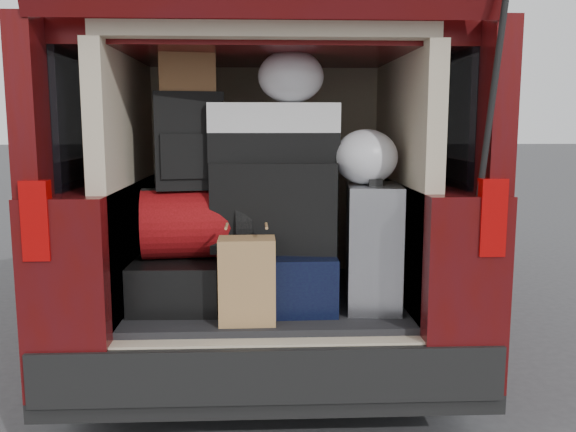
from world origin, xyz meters
name	(u,v)px	position (x,y,z in m)	size (l,w,h in m)	color
ground	(268,428)	(0.00, 0.00, 0.00)	(80.00, 80.00, 0.00)	#39393B
minivan	(265,188)	(0.00, 1.86, 0.91)	(1.90, 5.35, 2.77)	black
load_floor	(267,349)	(0.00, 0.28, 0.28)	(1.24, 1.05, 0.55)	black
black_hardshell	(180,279)	(-0.40, 0.18, 0.66)	(0.39, 0.54, 0.22)	black
navy_hardshell	(279,275)	(0.06, 0.16, 0.68)	(0.48, 0.58, 0.25)	black
silver_roller	(373,246)	(0.48, 0.07, 0.83)	(0.23, 0.37, 0.56)	silver
kraft_bag	(247,281)	(-0.09, -0.14, 0.73)	(0.23, 0.15, 0.36)	#A87E4C
red_duffel	(196,223)	(-0.32, 0.16, 0.92)	(0.49, 0.32, 0.32)	maroon
black_soft_case	(277,205)	(0.05, 0.17, 1.01)	(0.56, 0.34, 0.40)	black
backpack	(189,141)	(-0.35, 0.18, 1.30)	(0.30, 0.18, 0.43)	black
twotone_duffel	(273,132)	(0.03, 0.20, 1.34)	(0.58, 0.30, 0.26)	silver
grocery_sack_lower	(186,67)	(-0.36, 0.19, 1.63)	(0.24, 0.20, 0.22)	brown
plastic_bag_center	(291,77)	(0.11, 0.16, 1.58)	(0.29, 0.27, 0.23)	silver
plastic_bag_right	(366,157)	(0.44, 0.08, 1.23)	(0.28, 0.26, 0.24)	silver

